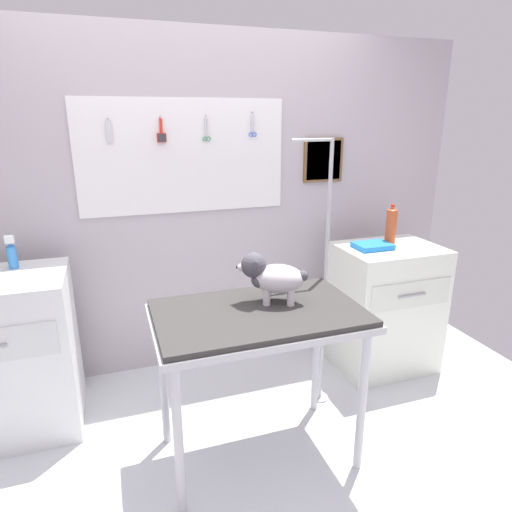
{
  "coord_description": "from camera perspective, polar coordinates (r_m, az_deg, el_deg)",
  "views": [
    {
      "loc": [
        -0.56,
        -1.71,
        1.75
      ],
      "look_at": [
        0.09,
        0.21,
        1.12
      ],
      "focal_mm": 31.02,
      "sensor_mm": 36.0,
      "label": 1
    }
  ],
  "objects": [
    {
      "name": "cabinet_right",
      "position": [
        3.31,
        16.26,
        -6.37
      ],
      "size": [
        0.68,
        0.54,
        0.9
      ],
      "color": "silver",
      "rests_on": "ground"
    },
    {
      "name": "grooming_arm",
      "position": [
        2.69,
        8.71,
        -4.19
      ],
      "size": [
        0.3,
        0.11,
        1.65
      ],
      "color": "#B7B7BC",
      "rests_on": "ground"
    },
    {
      "name": "grooming_table",
      "position": [
        2.21,
        0.35,
        -9.04
      ],
      "size": [
        1.04,
        0.63,
        0.85
      ],
      "color": "#B7B7BC",
      "rests_on": "ground"
    },
    {
      "name": "shampoo_bottle",
      "position": [
        2.84,
        -28.95,
        0.17
      ],
      "size": [
        0.05,
        0.05,
        0.19
      ],
      "color": "#3278C6",
      "rests_on": "counter_left"
    },
    {
      "name": "supply_tray",
      "position": [
        3.08,
        14.81,
        1.27
      ],
      "size": [
        0.24,
        0.18,
        0.04
      ],
      "color": "blue",
      "rests_on": "cabinet_right"
    },
    {
      "name": "soda_bottle",
      "position": [
        3.2,
        17.02,
        3.75
      ],
      "size": [
        0.07,
        0.07,
        0.28
      ],
      "color": "#BB4B26",
      "rests_on": "cabinet_right"
    },
    {
      "name": "dog",
      "position": [
        2.21,
        1.97,
        -2.63
      ],
      "size": [
        0.35,
        0.25,
        0.26
      ],
      "color": "silver",
      "rests_on": "grooming_table"
    },
    {
      "name": "rear_wall_panel",
      "position": [
        3.09,
        -8.02,
        6.29
      ],
      "size": [
        4.0,
        0.11,
        2.3
      ],
      "color": "#B2A8B0",
      "rests_on": "ground"
    },
    {
      "name": "ground",
      "position": [
        2.52,
        -0.53,
        -27.18
      ],
      "size": [
        4.4,
        4.0,
        0.04
      ],
      "primitive_type": "cube",
      "color": "silver"
    }
  ]
}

